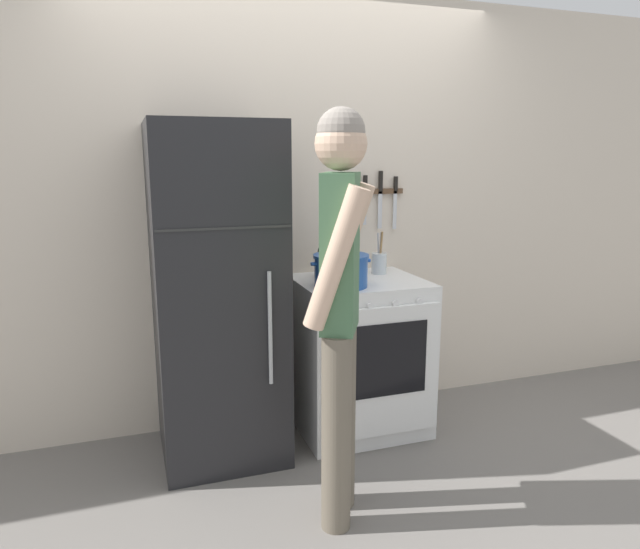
{
  "coord_description": "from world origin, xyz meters",
  "views": [
    {
      "loc": [
        -0.96,
        -3.28,
        1.6
      ],
      "look_at": [
        0.01,
        -0.46,
        0.99
      ],
      "focal_mm": 32.0,
      "sensor_mm": 36.0,
      "label": 1
    }
  ],
  "objects_px": {
    "refrigerator": "(217,295)",
    "stove_range": "(360,354)",
    "dutch_oven_pot": "(341,270)",
    "tea_kettle": "(328,267)",
    "utensil_jar": "(379,262)",
    "person": "(340,297)"
  },
  "relations": [
    {
      "from": "tea_kettle",
      "to": "utensil_jar",
      "type": "bearing_deg",
      "value": 1.22
    },
    {
      "from": "person",
      "to": "refrigerator",
      "type": "bearing_deg",
      "value": 55.7
    },
    {
      "from": "refrigerator",
      "to": "tea_kettle",
      "type": "distance_m",
      "value": 0.69
    },
    {
      "from": "dutch_oven_pot",
      "to": "tea_kettle",
      "type": "xyz_separation_m",
      "value": [
        0.01,
        0.25,
        -0.03
      ]
    },
    {
      "from": "refrigerator",
      "to": "dutch_oven_pot",
      "type": "height_order",
      "value": "refrigerator"
    },
    {
      "from": "dutch_oven_pot",
      "to": "tea_kettle",
      "type": "relative_size",
      "value": 1.62
    },
    {
      "from": "stove_range",
      "to": "utensil_jar",
      "type": "height_order",
      "value": "utensil_jar"
    },
    {
      "from": "utensil_jar",
      "to": "dutch_oven_pot",
      "type": "bearing_deg",
      "value": -143.53
    },
    {
      "from": "utensil_jar",
      "to": "person",
      "type": "distance_m",
      "value": 1.1
    },
    {
      "from": "dutch_oven_pot",
      "to": "tea_kettle",
      "type": "distance_m",
      "value": 0.25
    },
    {
      "from": "tea_kettle",
      "to": "dutch_oven_pot",
      "type": "bearing_deg",
      "value": -93.0
    },
    {
      "from": "stove_range",
      "to": "dutch_oven_pot",
      "type": "bearing_deg",
      "value": -149.12
    },
    {
      "from": "refrigerator",
      "to": "stove_range",
      "type": "relative_size",
      "value": 1.96
    },
    {
      "from": "refrigerator",
      "to": "person",
      "type": "relative_size",
      "value": 0.99
    },
    {
      "from": "person",
      "to": "tea_kettle",
      "type": "bearing_deg",
      "value": 11.55
    },
    {
      "from": "refrigerator",
      "to": "tea_kettle",
      "type": "height_order",
      "value": "refrigerator"
    },
    {
      "from": "dutch_oven_pot",
      "to": "utensil_jar",
      "type": "distance_m",
      "value": 0.43
    },
    {
      "from": "dutch_oven_pot",
      "to": "utensil_jar",
      "type": "xyz_separation_m",
      "value": [
        0.35,
        0.26,
        -0.02
      ]
    },
    {
      "from": "utensil_jar",
      "to": "refrigerator",
      "type": "bearing_deg",
      "value": -171.43
    },
    {
      "from": "refrigerator",
      "to": "stove_range",
      "type": "height_order",
      "value": "refrigerator"
    },
    {
      "from": "dutch_oven_pot",
      "to": "tea_kettle",
      "type": "bearing_deg",
      "value": 87.0
    },
    {
      "from": "stove_range",
      "to": "person",
      "type": "height_order",
      "value": "person"
    }
  ]
}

